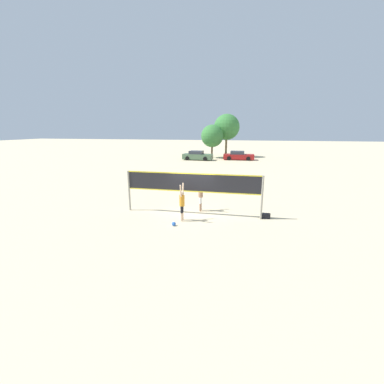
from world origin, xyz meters
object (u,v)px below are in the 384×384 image
at_px(player_blocker, 201,193).
at_px(volleyball, 174,224).
at_px(volleyball_net, 192,185).
at_px(parked_car_mid, 238,156).
at_px(gear_bag, 265,216).
at_px(tree_left_cluster, 212,136).
at_px(tree_right_cluster, 227,127).
at_px(parked_car_near, 197,156).
at_px(player_spiker, 182,202).

xyz_separation_m(player_blocker, volleyball, (-0.90, -2.74, -1.00)).
height_order(volleyball_net, parked_car_mid, volleyball_net).
relative_size(volleyball_net, gear_bag, 14.43).
xyz_separation_m(tree_left_cluster, tree_right_cluster, (2.21, 2.10, 1.45)).
bearing_deg(parked_car_near, volleyball, -78.05).
bearing_deg(parked_car_mid, gear_bag, -86.21).
distance_m(parked_car_near, tree_right_cluster, 8.34).
distance_m(player_blocker, parked_car_near, 26.11).
distance_m(player_spiker, tree_left_cluster, 31.39).
xyz_separation_m(gear_bag, tree_right_cluster, (-4.84, 31.93, 4.99)).
bearing_deg(player_spiker, volleyball_net, -14.96).
distance_m(volleyball, parked_car_near, 28.65).
bearing_deg(tree_left_cluster, volleyball, -85.72).
relative_size(gear_bag, parked_car_near, 0.11).
relative_size(volleyball_net, tree_right_cluster, 1.07).
bearing_deg(player_spiker, gear_bag, -73.06).
bearing_deg(tree_left_cluster, gear_bag, -76.71).
bearing_deg(gear_bag, volleyball, -154.81).
xyz_separation_m(volleyball, tree_left_cluster, (-2.40, 32.01, 3.56)).
distance_m(player_spiker, parked_car_near, 27.86).
bearing_deg(volleyball_net, player_spiker, -104.96).
relative_size(volleyball, gear_bag, 0.39).
relative_size(gear_bag, tree_left_cluster, 0.10).
bearing_deg(parked_car_mid, volleyball_net, -94.67).
distance_m(player_blocker, gear_bag, 3.92).
bearing_deg(volleyball_net, parked_car_near, 100.22).
xyz_separation_m(volleyball_net, player_spiker, (-0.30, -1.14, -0.65)).
bearing_deg(volleyball, tree_right_cluster, 90.31).
bearing_deg(volleyball_net, parked_car_mid, 86.65).
height_order(volleyball_net, tree_right_cluster, tree_right_cluster).
height_order(player_blocker, tree_left_cluster, tree_left_cluster).
height_order(player_spiker, tree_left_cluster, tree_left_cluster).
relative_size(player_blocker, volleyball, 9.82).
bearing_deg(parked_car_mid, tree_left_cluster, 153.81).
relative_size(parked_car_near, tree_right_cluster, 0.64).
relative_size(player_spiker, tree_left_cluster, 0.37).
bearing_deg(tree_left_cluster, player_blocker, -83.58).
height_order(volleyball_net, gear_bag, volleyball_net).
relative_size(volleyball, parked_car_near, 0.05).
bearing_deg(volleyball_net, gear_bag, 2.86).
bearing_deg(tree_left_cluster, parked_car_mid, -24.86).
bearing_deg(gear_bag, volleyball_net, -177.14).
height_order(parked_car_near, tree_right_cluster, tree_right_cluster).
bearing_deg(parked_car_mid, player_spiker, -95.14).
bearing_deg(parked_car_near, parked_car_mid, 17.23).
height_order(player_spiker, player_blocker, player_blocker).
bearing_deg(tree_left_cluster, player_spiker, -85.19).
xyz_separation_m(volleyball, gear_bag, (4.65, 2.19, 0.03)).
xyz_separation_m(volleyball, parked_car_mid, (2.16, 29.90, 0.53)).
xyz_separation_m(gear_bag, parked_car_near, (-8.87, 26.15, 0.53)).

